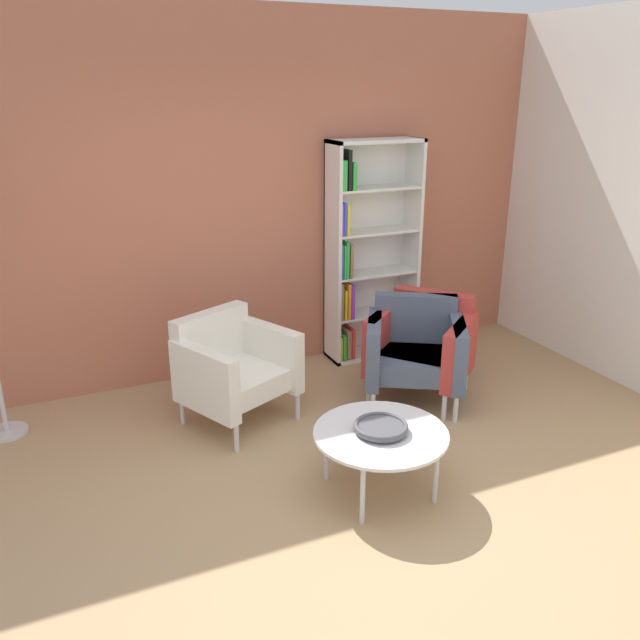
{
  "coord_description": "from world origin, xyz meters",
  "views": [
    {
      "loc": [
        -1.44,
        -2.63,
        2.33
      ],
      "look_at": [
        0.11,
        0.84,
        0.95
      ],
      "focal_mm": 36.74,
      "sensor_mm": 36.0,
      "label": 1
    }
  ],
  "objects_px": {
    "coffee_table_low": "(381,436)",
    "armchair_by_bookshelf": "(423,344)",
    "decorative_bowl": "(381,427)",
    "armchair_corner_red": "(232,367)",
    "armchair_spare_guest": "(415,349)",
    "bookshelf_tall": "(364,255)"
  },
  "relations": [
    {
      "from": "decorative_bowl",
      "to": "armchair_spare_guest",
      "type": "bearing_deg",
      "value": 49.48
    },
    {
      "from": "coffee_table_low",
      "to": "armchair_by_bookshelf",
      "type": "bearing_deg",
      "value": 47.59
    },
    {
      "from": "decorative_bowl",
      "to": "armchair_corner_red",
      "type": "xyz_separation_m",
      "value": [
        -0.53,
        1.23,
        -0.02
      ]
    },
    {
      "from": "armchair_spare_guest",
      "to": "armchair_by_bookshelf",
      "type": "height_order",
      "value": "same"
    },
    {
      "from": "coffee_table_low",
      "to": "armchair_corner_red",
      "type": "relative_size",
      "value": 0.88
    },
    {
      "from": "armchair_corner_red",
      "to": "decorative_bowl",
      "type": "bearing_deg",
      "value": -91.49
    },
    {
      "from": "decorative_bowl",
      "to": "armchair_by_bookshelf",
      "type": "distance_m",
      "value": 1.41
    },
    {
      "from": "armchair_spare_guest",
      "to": "armchair_corner_red",
      "type": "distance_m",
      "value": 1.39
    },
    {
      "from": "bookshelf_tall",
      "to": "armchair_corner_red",
      "type": "height_order",
      "value": "bookshelf_tall"
    },
    {
      "from": "bookshelf_tall",
      "to": "decorative_bowl",
      "type": "height_order",
      "value": "bookshelf_tall"
    },
    {
      "from": "coffee_table_low",
      "to": "armchair_by_bookshelf",
      "type": "height_order",
      "value": "armchair_by_bookshelf"
    },
    {
      "from": "armchair_spare_guest",
      "to": "armchair_by_bookshelf",
      "type": "xyz_separation_m",
      "value": [
        0.11,
        0.06,
        0.0
      ]
    },
    {
      "from": "armchair_corner_red",
      "to": "armchair_by_bookshelf",
      "type": "relative_size",
      "value": 0.96
    },
    {
      "from": "decorative_bowl",
      "to": "bookshelf_tall",
      "type": "bearing_deg",
      "value": 65.26
    },
    {
      "from": "bookshelf_tall",
      "to": "armchair_by_bookshelf",
      "type": "bearing_deg",
      "value": -86.2
    },
    {
      "from": "coffee_table_low",
      "to": "armchair_corner_red",
      "type": "height_order",
      "value": "armchair_corner_red"
    },
    {
      "from": "armchair_spare_guest",
      "to": "armchair_corner_red",
      "type": "height_order",
      "value": "same"
    },
    {
      "from": "bookshelf_tall",
      "to": "decorative_bowl",
      "type": "xyz_separation_m",
      "value": [
        -0.89,
        -1.94,
        -0.49
      ]
    },
    {
      "from": "decorative_bowl",
      "to": "armchair_corner_red",
      "type": "distance_m",
      "value": 1.34
    },
    {
      "from": "coffee_table_low",
      "to": "armchair_corner_red",
      "type": "bearing_deg",
      "value": 113.41
    },
    {
      "from": "coffee_table_low",
      "to": "decorative_bowl",
      "type": "xyz_separation_m",
      "value": [
        0.0,
        0.0,
        0.06
      ]
    },
    {
      "from": "coffee_table_low",
      "to": "decorative_bowl",
      "type": "relative_size",
      "value": 2.5
    }
  ]
}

